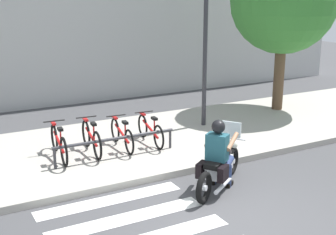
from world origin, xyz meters
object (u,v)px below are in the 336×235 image
Objects in this scene: motorcycle at (220,166)px; bicycle_0 at (59,143)px; street_lamp at (205,33)px; rider at (219,150)px; bicycle_2 at (122,134)px; bicycle_1 at (91,138)px; bicycle_3 at (150,130)px; bike_rack at (116,140)px; tree_near_rack at (284,0)px.

motorcycle is 1.07× the size of bicycle_0.
motorcycle is at bearing -118.38° from street_lamp.
motorcycle reaches higher than bicycle_0.
rider reaches higher than bicycle_2.
bicycle_3 is at bearing 0.06° from bicycle_1.
bicycle_2 is (-0.85, 2.76, -0.33)m from rider.
bicycle_1 is 0.36× the size of street_lamp.
street_lamp reaches higher than motorcycle.
bike_rack is (-1.13, -0.56, 0.08)m from bicycle_3.
bicycle_0 is (-2.36, 2.75, -0.30)m from rider.
bicycle_0 is 1.05× the size of bicycle_3.
motorcycle is 0.37m from rider.
bicycle_3 is 1.26m from bike_rack.
rider is 2.78m from bicycle_3.
rider is 0.28× the size of tree_near_rack.
bicycle_1 is 1.00× the size of bicycle_3.
street_lamp is (2.77, 0.72, 2.21)m from bicycle_2.
bicycle_0 is 2.26m from bicycle_3.
tree_near_rack reaches higher than motorcycle.
street_lamp reaches higher than rider.
street_lamp is at bearing -172.49° from tree_near_rack.
bicycle_3 is 3.08m from street_lamp.
bicycle_2 is at bearing 55.80° from bike_rack.
motorcycle reaches higher than bike_rack.
street_lamp is 0.87× the size of tree_near_rack.
motorcycle is 1.29× the size of rider.
bicycle_3 is at bearing 93.48° from motorcycle.
bicycle_1 is at bearing -168.46° from street_lamp.
bicycle_3 is (1.51, 0.00, -0.03)m from bicycle_1.
tree_near_rack reaches higher than bicycle_3.
bicycle_1 is (0.75, -0.00, 0.00)m from bicycle_0.
tree_near_rack is at bearing 10.90° from bicycle_2.
bike_rack is at bearing 119.18° from rider.
bicycle_0 is 1.51m from bicycle_2.
rider is at bearing -142.00° from tree_near_rack.
bicycle_3 is 0.57× the size of bike_rack.
rider is at bearing -87.97° from bicycle_3.
bicycle_0 is at bearing -179.96° from bicycle_2.
motorcycle is 6.92m from tree_near_rack.
bicycle_2 is at bearing 0.04° from bicycle_0.
street_lamp is at bearing 14.52° from bicycle_2.
bicycle_0 reaches higher than bike_rack.
bicycle_3 is 5.99m from tree_near_rack.
rider is 2.53m from bike_rack.
bicycle_2 reaches higher than bicycle_3.
rider is at bearing -118.96° from street_lamp.
motorcycle is 3.19m from bicycle_1.
bike_rack is (-1.23, 2.20, -0.25)m from rider.
bike_rack is at bearing -153.85° from bicycle_3.
motorcycle is at bearing -59.02° from bike_rack.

